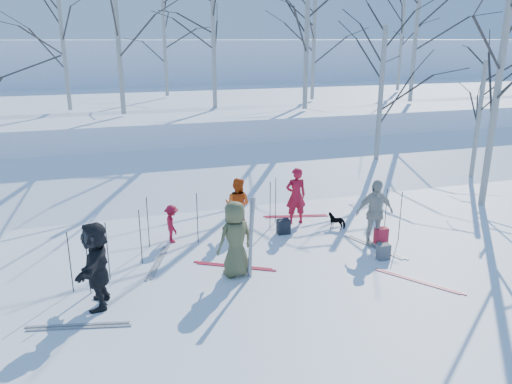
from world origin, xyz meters
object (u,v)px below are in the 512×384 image
object	(u,v)px
skier_grey_west	(96,265)
backpack_grey	(383,252)
skier_cream_east	(375,213)
skier_red_seated	(172,224)
skier_redor_behind	(238,205)
dog	(337,221)
skier_red_north	(296,196)
backpack_dark	(284,227)
skier_olive_center	(235,239)
backpack_red	(381,236)

from	to	relation	value
skier_grey_west	backpack_grey	bearing A→B (deg)	101.01
skier_cream_east	skier_grey_west	distance (m)	6.86
backpack_grey	skier_red_seated	bearing A→B (deg)	150.99
skier_redor_behind	dog	xyz separation A→B (m)	(2.70, -0.63, -0.54)
skier_red_north	backpack_dark	size ratio (longest dim) A/B	4.11
skier_olive_center	skier_red_seated	size ratio (longest dim) A/B	1.73
skier_cream_east	backpack_grey	xyz separation A→B (m)	(-0.22, -0.88, -0.68)
skier_cream_east	dog	world-z (taller)	skier_cream_east
dog	skier_olive_center	bearing A→B (deg)	-20.58
dog	backpack_red	world-z (taller)	dog
skier_red_seated	backpack_red	bearing A→B (deg)	-113.12
skier_olive_center	skier_redor_behind	distance (m)	2.70
skier_olive_center	skier_cream_east	world-z (taller)	skier_cream_east
skier_red_north	skier_red_seated	distance (m)	3.61
skier_cream_east	skier_redor_behind	bearing A→B (deg)	150.19
dog	backpack_dark	size ratio (longest dim) A/B	1.30
skier_olive_center	skier_red_north	distance (m)	3.67
backpack_red	backpack_dark	xyz separation A→B (m)	(-2.18, 1.38, -0.01)
backpack_dark	skier_cream_east	bearing A→B (deg)	-35.65
skier_red_north	dog	size ratio (longest dim) A/B	3.16
skier_red_seated	dog	size ratio (longest dim) A/B	1.93
backpack_grey	skier_redor_behind	bearing A→B (deg)	135.08
skier_red_north	skier_grey_west	bearing A→B (deg)	34.12
skier_red_north	skier_red_seated	xyz separation A→B (m)	(-3.58, -0.34, -0.32)
skier_red_north	dog	bearing A→B (deg)	146.58
skier_cream_east	backpack_grey	bearing A→B (deg)	-101.36
skier_olive_center	backpack_grey	distance (m)	3.68
skier_redor_behind	skier_grey_west	bearing A→B (deg)	76.05
skier_cream_east	dog	size ratio (longest dim) A/B	3.34
skier_red_seated	backpack_red	xyz separation A→B (m)	(5.15, -1.71, -0.29)
skier_olive_center	skier_grey_west	bearing A→B (deg)	-6.52
skier_red_seated	backpack_grey	xyz separation A→B (m)	(4.69, -2.60, -0.31)
skier_olive_center	backpack_grey	bearing A→B (deg)	160.05
skier_olive_center	skier_cream_east	xyz separation A→B (m)	(3.83, 0.63, 0.00)
skier_red_north	backpack_grey	xyz separation A→B (m)	(1.11, -2.94, -0.63)
skier_red_seated	skier_grey_west	world-z (taller)	skier_grey_west
backpack_red	backpack_grey	distance (m)	1.00
skier_cream_east	backpack_dark	xyz separation A→B (m)	(-1.94, 1.39, -0.67)
skier_grey_west	backpack_grey	distance (m)	6.59
skier_redor_behind	backpack_red	distance (m)	3.89
skier_red_seated	dog	xyz separation A→B (m)	(4.54, -0.39, -0.28)
skier_red_seated	backpack_grey	bearing A→B (deg)	-123.75
backpack_dark	skier_red_seated	bearing A→B (deg)	173.72
skier_redor_behind	skier_grey_west	distance (m)	4.80
skier_red_north	backpack_red	distance (m)	2.66
skier_red_north	backpack_grey	world-z (taller)	skier_red_north
skier_redor_behind	backpack_red	bearing A→B (deg)	-174.20
backpack_red	backpack_dark	size ratio (longest dim) A/B	1.05
skier_cream_east	backpack_grey	distance (m)	1.13
backpack_red	skier_red_seated	bearing A→B (deg)	161.62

